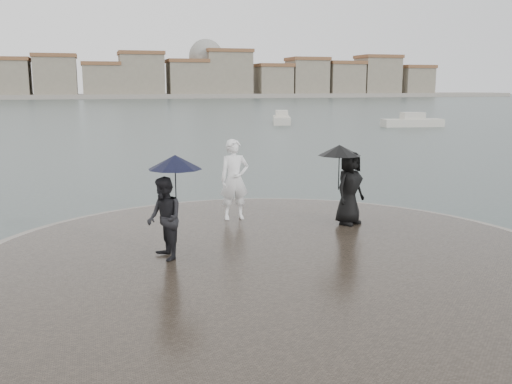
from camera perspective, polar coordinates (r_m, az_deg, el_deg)
name	(u,v)px	position (r m, az deg, el deg)	size (l,w,h in m)	color
ground	(350,353)	(8.47, 9.38, -15.60)	(400.00, 400.00, 0.00)	#2B3835
kerb_ring	(274,267)	(11.43, 1.82, -7.54)	(12.50, 12.50, 0.32)	gray
quay_tip	(274,266)	(11.42, 1.82, -7.44)	(11.90, 11.90, 0.36)	#2D261E
statue	(234,180)	(14.38, -2.17, 1.25)	(0.74, 0.49, 2.04)	white
visitor_left	(167,203)	(11.17, -8.85, -1.06)	(1.16, 1.08, 2.04)	black
visitor_right	(347,179)	(14.01, 9.10, 1.30)	(1.30, 1.09, 1.95)	black
far_skyline	(78,78)	(167.57, -17.40, 10.82)	(260.00, 20.00, 37.00)	gray
boats	(236,127)	(46.02, -2.04, 6.47)	(46.15, 22.52, 1.50)	beige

